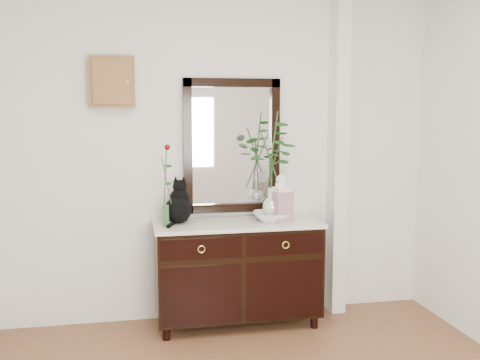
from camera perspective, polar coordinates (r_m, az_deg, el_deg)
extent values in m
cube|color=white|center=(4.63, -2.08, 2.35)|extent=(3.60, 0.04, 2.70)
cube|color=white|center=(4.82, 9.90, 2.44)|extent=(0.12, 0.20, 2.70)
cube|color=black|center=(4.57, -0.25, -9.09)|extent=(1.30, 0.50, 0.82)
cube|color=silver|center=(4.48, -0.26, -4.48)|extent=(1.33, 0.52, 0.03)
cube|color=black|center=(4.62, -0.83, 3.47)|extent=(0.80, 0.06, 1.10)
cube|color=white|center=(4.64, -0.86, 3.48)|extent=(0.66, 0.01, 0.96)
cube|color=brown|center=(4.51, -12.89, 9.67)|extent=(0.35, 0.10, 0.40)
imported|color=white|center=(4.52, 3.22, -3.72)|extent=(0.33, 0.33, 0.07)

